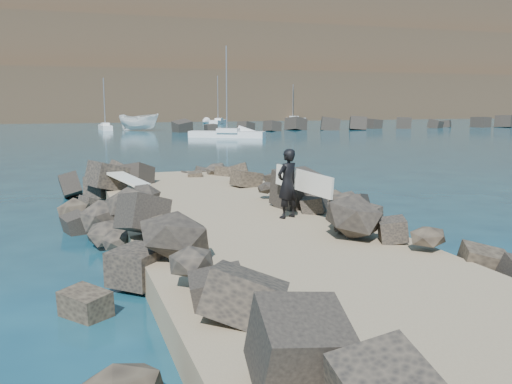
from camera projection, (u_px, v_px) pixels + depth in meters
ground at (244, 243)px, 14.83m from camera, size 800.00×800.00×0.00m
jetty at (270, 251)px, 12.91m from camera, size 6.00×26.00×0.60m
riprap_left at (138, 247)px, 12.43m from camera, size 2.60×22.00×1.00m
riprap_right at (372, 229)px, 14.27m from camera, size 2.60×22.00×1.00m
breakwater_secondary at (368, 125)px, 77.27m from camera, size 52.00×4.00×1.20m
headland at (111, 59)px, 165.19m from camera, size 360.00×140.00×32.00m
surfboard_resting at (120, 179)px, 19.45m from camera, size 1.87×2.43×0.08m
boat_imported at (139, 122)px, 72.84m from camera, size 5.82×5.22×2.21m
surfer_with_board at (290, 183)px, 14.97m from camera, size 1.22×2.19×1.83m
sailboat_f at (293, 119)px, 110.04m from camera, size 3.33×5.91×7.18m
sailboat_c at (227, 134)px, 58.69m from camera, size 7.61×5.54×9.38m
sailboat_b at (105, 127)px, 74.34m from camera, size 1.49×5.60×6.85m
sailboat_d at (218, 122)px, 96.02m from camera, size 4.45×6.57×8.08m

